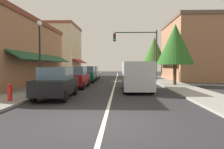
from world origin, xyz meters
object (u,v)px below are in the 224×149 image
parked_car_nearest_left (57,83)px  parked_car_second_left (76,77)px  parked_car_third_left (88,74)px  tree_right_near (175,45)px  traffic_signal_mast_arm (142,47)px  tree_right_far (154,51)px  van_in_lane (136,75)px  street_lamp_left_near (40,45)px  fire_hydrant (10,92)px  parked_car_far_left (91,73)px

parked_car_nearest_left → parked_car_second_left: size_ratio=1.01×
parked_car_third_left → tree_right_near: 9.87m
parked_car_nearest_left → traffic_signal_mast_arm: size_ratio=0.69×
tree_right_near → tree_right_far: (0.51, 14.37, 0.48)m
tree_right_near → tree_right_far: 14.38m
van_in_lane → street_lamp_left_near: bearing=-169.9°
tree_right_near → fire_hydrant: 14.06m
tree_right_far → fire_hydrant: tree_right_far is taller
parked_car_third_left → tree_right_near: tree_right_near is taller
tree_right_far → parked_car_third_left: bearing=-131.1°
van_in_lane → tree_right_far: size_ratio=0.82×
parked_car_third_left → street_lamp_left_near: street_lamp_left_near is taller
fire_hydrant → tree_right_far: bearing=64.9°
parked_car_nearest_left → traffic_signal_mast_arm: traffic_signal_mast_arm is taller
parked_car_far_left → van_in_lane: 12.56m
street_lamp_left_near → tree_right_near: size_ratio=0.87×
parked_car_second_left → street_lamp_left_near: street_lamp_left_near is taller
van_in_lane → traffic_signal_mast_arm: bearing=80.6°
parked_car_far_left → tree_right_far: 11.77m
traffic_signal_mast_arm → parked_car_nearest_left: bearing=-115.5°
parked_car_far_left → street_lamp_left_near: (-1.71, -12.86, 2.40)m
traffic_signal_mast_arm → parked_car_far_left: bearing=160.3°
van_in_lane → tree_right_near: tree_right_near is taller
tree_right_far → street_lamp_left_near: bearing=-119.4°
parked_car_far_left → fire_hydrant: (-1.70, -16.75, -0.33)m
tree_right_near → tree_right_far: size_ratio=0.87×
parked_car_third_left → van_in_lane: bearing=-59.1°
traffic_signal_mast_arm → tree_right_near: (2.42, -5.60, -0.34)m
parked_car_nearest_left → van_in_lane: (4.79, 3.57, 0.27)m
van_in_lane → street_lamp_left_near: street_lamp_left_near is taller
parked_car_second_left → tree_right_near: tree_right_near is taller
parked_car_nearest_left → parked_car_third_left: 11.20m
parked_car_second_left → parked_car_third_left: (0.03, 5.76, 0.00)m
tree_right_far → fire_hydrant: 25.96m
parked_car_third_left → tree_right_near: bearing=-25.9°
parked_car_far_left → van_in_lane: (4.92, -11.56, 0.27)m
parked_car_second_left → tree_right_far: size_ratio=0.64×
parked_car_second_left → parked_car_far_left: 9.69m
parked_car_third_left → parked_car_second_left: bearing=-91.7°
parked_car_third_left → traffic_signal_mast_arm: bearing=13.9°
parked_car_nearest_left → parked_car_far_left: size_ratio=1.01×
parked_car_second_left → parked_car_third_left: size_ratio=0.99×
parked_car_far_left → tree_right_far: bearing=35.3°
parked_car_second_left → tree_right_near: 9.27m
fire_hydrant → parked_car_far_left: bearing=84.2°
van_in_lane → fire_hydrant: size_ratio=5.99×
parked_car_nearest_left → parked_car_far_left: bearing=89.1°
parked_car_nearest_left → fire_hydrant: size_ratio=4.76×
parked_car_far_left → street_lamp_left_near: street_lamp_left_near is taller
van_in_lane → tree_right_far: (4.29, 18.07, 3.08)m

